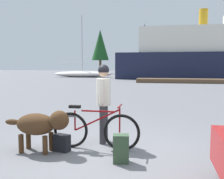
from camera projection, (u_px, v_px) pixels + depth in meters
ground_plane at (106, 154)px, 5.05m from camera, size 160.00×160.00×0.00m
bicycle at (95, 130)px, 5.30m from camera, size 1.85×0.44×0.93m
person_cyclist at (104, 96)px, 5.70m from camera, size 0.32×0.53×1.75m
dog at (41, 124)px, 5.12m from camera, size 1.37×0.51×0.85m
backpack at (121, 149)px, 4.57m from camera, size 0.31×0.24×0.51m
handbag_pannier at (62, 143)px, 5.18m from camera, size 0.36×0.26×0.34m
dock_pier at (201, 81)px, 25.31m from camera, size 12.59×2.09×0.40m
sailboat_moored at (82, 74)px, 37.91m from camera, size 8.76×2.45×8.97m
pine_tree_far_left at (100, 45)px, 53.96m from camera, size 3.62×3.62×9.19m
pine_tree_center at (144, 42)px, 52.97m from camera, size 3.17×3.17×10.29m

